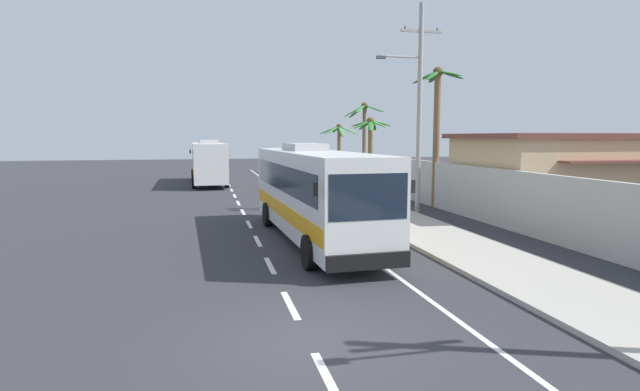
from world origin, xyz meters
TOP-DOWN VIEW (x-y plane):
  - ground_plane at (0.00, 0.00)m, footprint 160.00×160.00m
  - sidewalk_kerb at (6.80, 10.00)m, footprint 3.20×90.00m
  - lane_markings at (2.05, 14.33)m, footprint 3.48×71.00m
  - boundary_wall at (10.60, 14.00)m, footprint 0.24×60.00m
  - coach_bus_foreground at (2.09, 9.26)m, footprint 3.20×11.71m
  - coach_bus_far_lane at (-1.57, 33.06)m, footprint 3.11×10.82m
  - motorcycle_beside_bus at (3.92, 19.23)m, footprint 0.56×1.96m
  - utility_pole_mid at (8.76, 14.99)m, footprint 3.39×0.24m
  - palm_nearest at (10.55, 29.35)m, footprint 3.50×3.28m
  - palm_second at (9.97, 34.76)m, footprint 3.63×3.72m
  - palm_third at (10.59, 16.59)m, footprint 2.76×2.90m
  - palm_fourth at (8.99, 23.17)m, footprint 2.77×2.60m
  - roadside_building at (16.58, 12.35)m, footprint 12.24×7.19m

SIDE VIEW (x-z plane):
  - ground_plane at x=0.00m, z-range 0.00..0.00m
  - lane_markings at x=2.05m, z-range 0.00..0.01m
  - sidewalk_kerb at x=6.80m, z-range 0.00..0.14m
  - motorcycle_beside_bus at x=3.92m, z-range -0.14..1.41m
  - boundary_wall at x=10.60m, z-range 0.00..2.51m
  - coach_bus_far_lane at x=-1.57m, z-range 0.07..3.71m
  - coach_bus_foreground at x=2.09m, z-range 0.07..3.71m
  - roadside_building at x=16.58m, z-range 0.02..4.06m
  - palm_second at x=9.97m, z-range 1.08..6.12m
  - palm_fourth at x=8.99m, z-range 1.08..6.27m
  - palm_nearest at x=10.55m, z-range 1.37..7.97m
  - palm_third at x=10.59m, z-range 1.09..8.75m
  - utility_pole_mid at x=8.76m, z-range 0.31..10.80m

